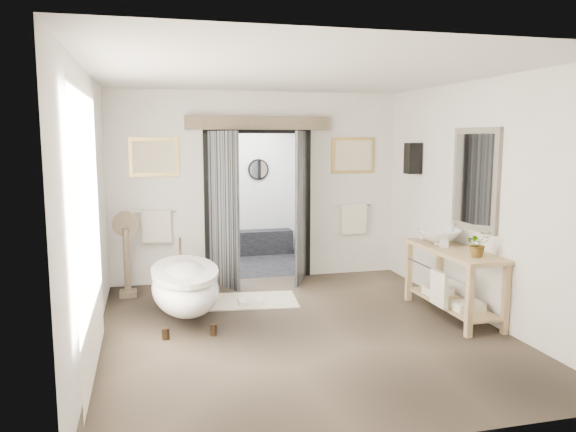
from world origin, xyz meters
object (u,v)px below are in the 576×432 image
Objects in this scene: clawfoot_tub at (185,286)px; rug at (252,300)px; basin at (439,237)px; vanity at (452,276)px.

clawfoot_tub is 1.17m from rug.
clawfoot_tub is 3.17× the size of basin.
rug is (0.93, 0.57, -0.42)m from clawfoot_tub.
vanity is 0.53m from basin.
rug is (-2.28, 1.23, -0.50)m from vanity.
vanity is 1.33× the size of rug.
basin is at bearing 96.05° from vanity.
clawfoot_tub reaches higher than vanity.
clawfoot_tub is 3.28m from vanity.
clawfoot_tub reaches higher than rug.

